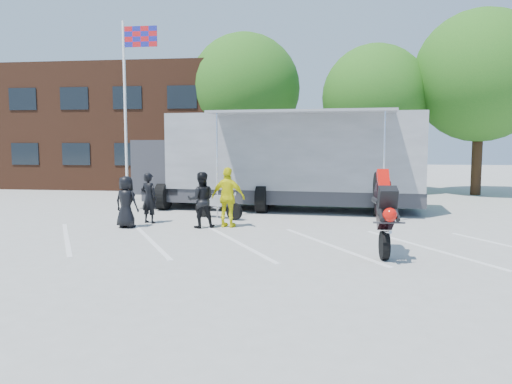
% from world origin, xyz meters
% --- Properties ---
extents(ground, '(100.00, 100.00, 0.00)m').
position_xyz_m(ground, '(0.00, 0.00, 0.00)').
color(ground, '#A5A5A0').
rests_on(ground, ground).
extents(parking_bay_lines, '(18.09, 13.33, 0.01)m').
position_xyz_m(parking_bay_lines, '(0.00, 1.00, 0.01)').
color(parking_bay_lines, white).
rests_on(parking_bay_lines, ground).
extents(office_building, '(18.00, 8.00, 7.00)m').
position_xyz_m(office_building, '(-10.00, 18.00, 3.50)').
color(office_building, '#4D2818').
rests_on(office_building, ground).
extents(flagpole, '(1.61, 0.12, 8.00)m').
position_xyz_m(flagpole, '(-6.24, 10.00, 5.05)').
color(flagpole, white).
rests_on(flagpole, ground).
extents(tree_left, '(6.12, 6.12, 8.64)m').
position_xyz_m(tree_left, '(-2.00, 16.00, 5.57)').
color(tree_left, '#382314').
rests_on(tree_left, ground).
extents(tree_mid, '(5.44, 5.44, 7.68)m').
position_xyz_m(tree_mid, '(5.00, 15.00, 4.94)').
color(tree_mid, '#382314').
rests_on(tree_mid, ground).
extents(tree_right, '(6.46, 6.46, 9.12)m').
position_xyz_m(tree_right, '(10.00, 14.50, 5.88)').
color(tree_right, '#382314').
rests_on(tree_right, ground).
extents(transporter_truck, '(12.16, 6.57, 3.74)m').
position_xyz_m(transporter_truck, '(0.75, 7.79, 0.00)').
color(transporter_truck, '#95969D').
rests_on(transporter_truck, ground).
extents(parked_motorcycle, '(2.08, 1.44, 1.04)m').
position_xyz_m(parked_motorcycle, '(-1.20, 5.08, 0.00)').
color(parked_motorcycle, silver).
rests_on(parked_motorcycle, ground).
extents(stunt_bike_rider, '(0.97, 1.89, 2.17)m').
position_xyz_m(stunt_bike_rider, '(3.73, 0.27, 0.00)').
color(stunt_bike_rider, black).
rests_on(stunt_bike_rider, ground).
extents(spectator_leather_a, '(0.89, 0.70, 1.60)m').
position_xyz_m(spectator_leather_a, '(-3.62, 2.86, 0.80)').
color(spectator_leather_a, black).
rests_on(spectator_leather_a, ground).
extents(spectator_leather_b, '(0.71, 0.59, 1.65)m').
position_xyz_m(spectator_leather_b, '(-3.23, 3.81, 0.83)').
color(spectator_leather_b, black).
rests_on(spectator_leather_b, ground).
extents(spectator_leather_c, '(0.99, 0.87, 1.73)m').
position_xyz_m(spectator_leather_c, '(-1.33, 3.17, 0.86)').
color(spectator_leather_c, black).
rests_on(spectator_leather_c, ground).
extents(spectator_hivis, '(1.17, 0.67, 1.87)m').
position_xyz_m(spectator_hivis, '(-0.52, 3.37, 0.93)').
color(spectator_hivis, yellow).
rests_on(spectator_hivis, ground).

